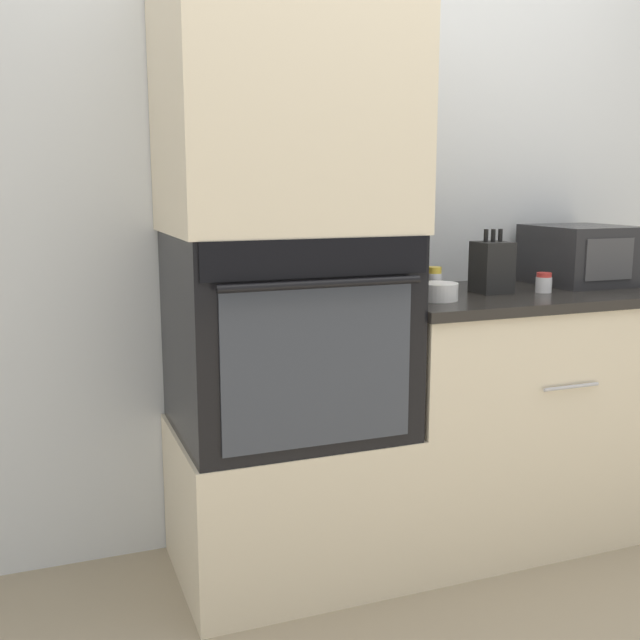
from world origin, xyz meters
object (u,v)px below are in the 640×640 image
Objects in this scene: microwave at (580,255)px; condiment_jar_mid at (400,277)px; condiment_jar_far at (434,282)px; wall_oven at (286,332)px; knife_block at (492,267)px; condiment_jar_near at (544,283)px; bowl at (438,292)px.

microwave is 3.64× the size of condiment_jar_mid.
condiment_jar_far is at bearing -173.64° from microwave.
microwave is at bearing -5.81° from condiment_jar_mid.
microwave is at bearing 3.75° from wall_oven.
knife_block reaches higher than condiment_jar_mid.
wall_oven is 7.10× the size of condiment_jar_mid.
condiment_jar_mid is at bearing 174.19° from microwave.
condiment_jar_near is (0.18, -0.07, -0.06)m from knife_block.
knife_block is at bearing 19.03° from bowl.
knife_block reaches higher than microwave.
condiment_jar_near is (-0.28, -0.15, -0.08)m from microwave.
condiment_jar_near is 0.71× the size of condiment_jar_far.
wall_oven is 0.53m from bowl.
wall_oven is at bearing -179.54° from condiment_jar_far.
condiment_jar_far is at bearing 169.41° from condiment_jar_near.
knife_block is 0.33m from condiment_jar_mid.
condiment_jar_mid is 0.16m from condiment_jar_far.
microwave is (1.23, 0.08, 0.20)m from wall_oven.
condiment_jar_mid reaches higher than bowl.
condiment_jar_mid is (0.49, 0.16, 0.14)m from wall_oven.
wall_oven reaches higher than condiment_jar_far.
condiment_jar_near is at bearing -10.59° from condiment_jar_far.
knife_block is 0.20m from condiment_jar_near.
bowl is (-0.73, -0.18, -0.08)m from microwave.
knife_block is at bearing -169.59° from microwave.
condiment_jar_near reaches higher than bowl.
knife_block is (-0.46, -0.08, -0.02)m from microwave.
microwave is 0.33m from condiment_jar_near.
microwave reaches higher than condiment_jar_mid.
condiment_jar_far reaches higher than condiment_jar_near.
knife_block reaches higher than bowl.
microwave is 0.47m from knife_block.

